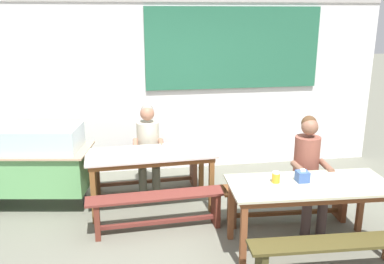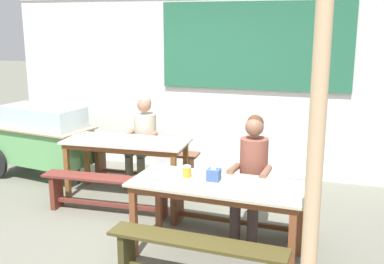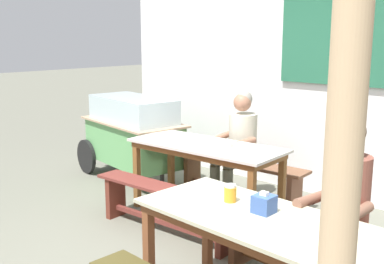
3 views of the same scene
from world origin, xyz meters
TOP-DOWN VIEW (x-y plane):
  - ground_plane at (0.00, 0.00)m, footprint 40.00×40.00m
  - backdrop_wall at (0.03, 2.53)m, footprint 6.20×0.23m
  - dining_table_far at (-0.65, 1.12)m, footprint 1.62×0.75m
  - dining_table_near at (0.89, -0.12)m, footprint 1.69×0.78m
  - bench_far_back at (-0.68, 1.73)m, footprint 1.61×0.38m
  - bench_far_front at (-0.62, 0.51)m, footprint 1.61×0.34m
  - bench_near_back at (0.92, 0.49)m, footprint 1.59×0.39m
  - bench_near_front at (0.86, -0.73)m, footprint 1.56×0.33m
  - food_cart at (-2.15, 1.45)m, footprint 1.83×0.99m
  - person_center_facing at (-0.65, 1.66)m, footprint 0.43×0.56m
  - person_right_near_table at (1.11, 0.40)m, footprint 0.42×0.56m
  - tissue_box at (0.83, -0.06)m, footprint 0.12×0.12m
  - condiment_jar at (0.55, -0.04)m, footprint 0.08×0.08m
  - soup_bowl at (-0.44, 1.18)m, footprint 0.13×0.13m

SIDE VIEW (x-z plane):
  - ground_plane at x=0.00m, z-range 0.00..0.00m
  - bench_near_back at x=0.92m, z-range 0.07..0.52m
  - bench_far_front at x=-0.62m, z-range 0.08..0.52m
  - bench_near_front at x=0.86m, z-range 0.08..0.52m
  - bench_far_back at x=-0.68m, z-range 0.08..0.53m
  - food_cart at x=-2.15m, z-range 0.09..1.14m
  - dining_table_far at x=-0.65m, z-range 0.29..1.04m
  - dining_table_near at x=0.89m, z-range 0.30..1.04m
  - person_center_facing at x=-0.65m, z-range 0.08..1.30m
  - person_right_near_table at x=1.11m, z-range 0.07..1.37m
  - soup_bowl at x=-0.44m, z-range 0.75..0.79m
  - condiment_jar at x=0.55m, z-range 0.75..0.86m
  - tissue_box at x=0.83m, z-range 0.74..0.87m
  - backdrop_wall at x=0.03m, z-range 0.08..2.85m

